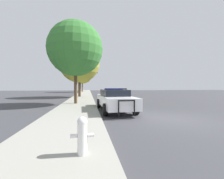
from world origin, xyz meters
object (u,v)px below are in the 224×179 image
object	(u,v)px
car_background_oncoming	(122,91)
tree_sidewalk_mid	(79,63)
traffic_light	(87,75)
tree_sidewalk_far	(82,73)
police_car	(115,99)
tree_sidewalk_near	(75,49)
fire_hydrant	(82,134)

from	to	relation	value
car_background_oncoming	tree_sidewalk_mid	xyz separation A→B (m)	(-8.11, -7.11, 4.54)
traffic_light	tree_sidewalk_far	size ratio (longest dim) A/B	0.61
traffic_light	car_background_oncoming	world-z (taller)	traffic_light
police_car	traffic_light	distance (m)	17.36
traffic_light	police_car	bearing A→B (deg)	-83.43
tree_sidewalk_far	police_car	bearing A→B (deg)	-84.07
police_car	tree_sidewalk_mid	bearing A→B (deg)	-79.23
tree_sidewalk_near	police_car	bearing A→B (deg)	-52.56
car_background_oncoming	tree_sidewalk_far	world-z (taller)	tree_sidewalk_far
traffic_light	tree_sidewalk_mid	bearing A→B (deg)	-105.83
fire_hydrant	car_background_oncoming	bearing A→B (deg)	75.48
fire_hydrant	car_background_oncoming	size ratio (longest dim) A/B	0.18
tree_sidewalk_mid	traffic_light	bearing A→B (deg)	74.17
tree_sidewalk_mid	tree_sidewalk_near	xyz separation A→B (m)	(0.17, -9.26, -0.19)
fire_hydrant	traffic_light	distance (m)	23.83
car_background_oncoming	tree_sidewalk_near	world-z (taller)	tree_sidewalk_near
fire_hydrant	tree_sidewalk_near	size ratio (longest dim) A/B	0.12
tree_sidewalk_mid	tree_sidewalk_near	bearing A→B (deg)	-88.93
tree_sidewalk_far	tree_sidewalk_near	distance (m)	29.19
police_car	traffic_light	bearing A→B (deg)	-85.95
police_car	fire_hydrant	distance (m)	6.90
fire_hydrant	tree_sidewalk_far	xyz separation A→B (m)	(-1.51, 39.60, 4.77)
tree_sidewalk_far	fire_hydrant	bearing A→B (deg)	-87.81
traffic_light	tree_sidewalk_mid	size ratio (longest dim) A/B	0.61
traffic_light	tree_sidewalk_far	xyz separation A→B (m)	(-1.47, 15.97, 1.74)
car_background_oncoming	tree_sidewalk_near	size ratio (longest dim) A/B	0.64
fire_hydrant	traffic_light	size ratio (longest dim) A/B	0.17
tree_sidewalk_far	tree_sidewalk_near	bearing A→B (deg)	-88.98
car_background_oncoming	tree_sidewalk_far	xyz separation A→B (m)	(-8.45, 12.81, 4.66)
tree_sidewalk_far	tree_sidewalk_mid	distance (m)	19.93
traffic_light	tree_sidewalk_far	bearing A→B (deg)	95.26
police_car	car_background_oncoming	world-z (taller)	police_car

